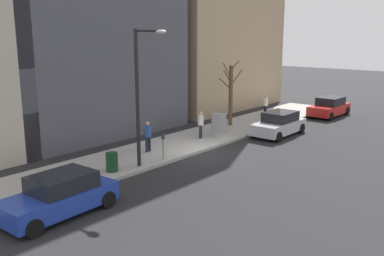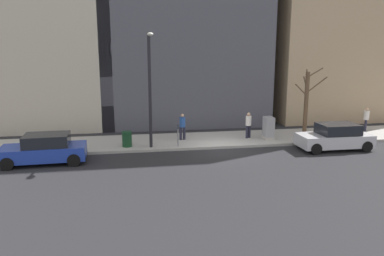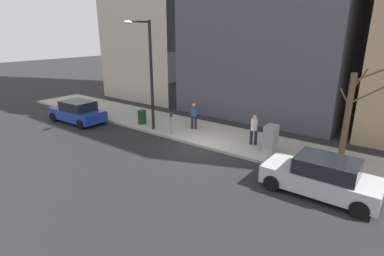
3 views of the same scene
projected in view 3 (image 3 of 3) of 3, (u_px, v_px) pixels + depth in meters
name	position (u px, v px, depth m)	size (l,w,h in m)	color
ground_plane	(202.00, 148.00, 16.24)	(120.00, 120.00, 0.00)	#232326
sidewalk	(222.00, 137.00, 17.73)	(4.00, 36.00, 0.15)	#9E9B93
parked_car_silver	(321.00, 177.00, 11.43)	(1.93, 4.20, 1.52)	#B7B7BC
parked_car_blue	(77.00, 112.00, 20.66)	(2.07, 4.27, 1.52)	#1E389E
parking_meter	(171.00, 121.00, 17.77)	(0.14, 0.10, 1.35)	slate
utility_box	(270.00, 139.00, 15.07)	(0.83, 0.61, 1.43)	#A8A399
streetlamp	(148.00, 67.00, 17.62)	(1.97, 0.32, 6.50)	black
bare_tree	(349.00, 114.00, 13.82)	(1.10, 2.04, 4.41)	brown
trash_bin	(142.00, 117.00, 19.93)	(0.56, 0.56, 0.90)	#14381E
pedestrian_midblock	(254.00, 128.00, 16.06)	(0.36, 0.37, 1.66)	#1E1E2D
pedestrian_far_corner	(194.00, 115.00, 18.68)	(0.36, 0.40, 1.66)	#1E1E2D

